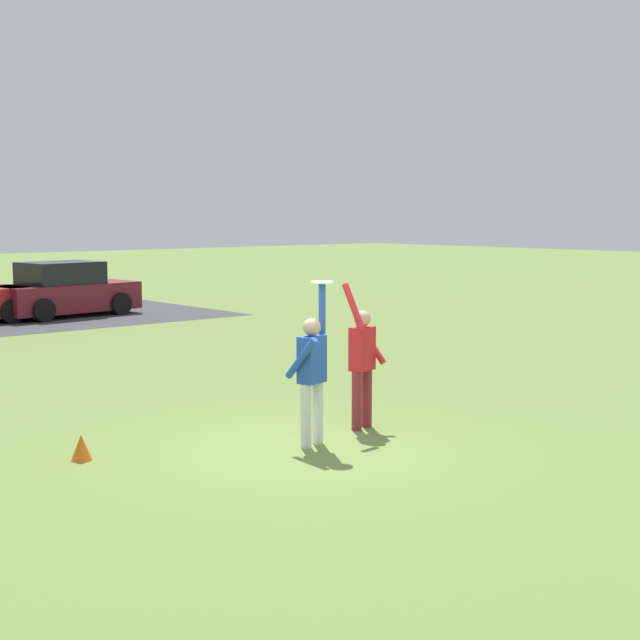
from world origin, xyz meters
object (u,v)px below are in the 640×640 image
Objects in this scene: person_defender at (362,359)px; parked_car_maroon at (64,291)px; person_catcher at (312,370)px; frisbee_disc at (322,282)px; field_cone_orange at (81,447)px.

person_defender is 0.48× the size of parked_car_maroon.
person_catcher is 7.22× the size of frisbee_disc.
frisbee_disc is at bearing -110.73° from parked_car_maroon.
parked_car_maroon is at bearing -115.20° from person_defender.
person_defender is 16.39m from parked_car_maroon.
parked_car_maroon is at bearing 61.19° from person_catcher.
person_catcher reaches higher than field_cone_orange.
person_catcher is 1.13m from frisbee_disc.
person_defender is at bearing -107.79° from parked_car_maroon.
person_defender is 3.94m from field_cone_orange.
field_cone_orange is at bearing 156.30° from frisbee_disc.
parked_car_maroon is (4.47, 16.33, -0.25)m from person_catcher.
person_catcher is 1.02× the size of person_defender.
person_defender reaches higher than parked_car_maroon.
parked_car_maroon is 13.34× the size of field_cone_orange.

